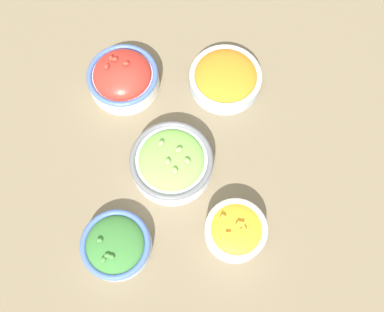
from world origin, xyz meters
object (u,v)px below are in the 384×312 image
at_px(bowl_carrots, 225,78).
at_px(bowl_cherry_tomatoes, 123,77).
at_px(bowl_lettuce, 172,162).
at_px(bowl_broccoli, 116,245).
at_px(bowl_squash, 236,230).

bearing_deg(bowl_carrots, bowl_cherry_tomatoes, -92.69).
bearing_deg(bowl_carrots, bowl_lettuce, -33.31).
xyz_separation_m(bowl_cherry_tomatoes, bowl_broccoli, (0.36, -0.02, -0.01)).
bearing_deg(bowl_squash, bowl_cherry_tomatoes, -148.45).
height_order(bowl_lettuce, bowl_cherry_tomatoes, bowl_cherry_tomatoes).
relative_size(bowl_carrots, bowl_squash, 1.33).
distance_m(bowl_carrots, bowl_squash, 0.34).
distance_m(bowl_carrots, bowl_cherry_tomatoes, 0.23).
bearing_deg(bowl_cherry_tomatoes, bowl_lettuce, 25.69).
xyz_separation_m(bowl_cherry_tomatoes, bowl_squash, (0.35, 0.22, -0.00)).
bearing_deg(bowl_carrots, bowl_broccoli, -34.48).
relative_size(bowl_cherry_tomatoes, bowl_broccoli, 1.15).
relative_size(bowl_carrots, bowl_lettuce, 0.95).
bearing_deg(bowl_lettuce, bowl_squash, 38.65).
bearing_deg(bowl_squash, bowl_lettuce, -141.35).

